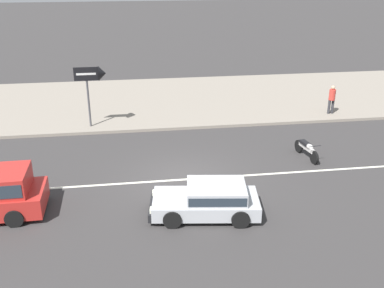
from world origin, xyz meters
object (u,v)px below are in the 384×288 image
Objects in this scene: hatchback_silver_0 at (209,199)px; arrow_signboard at (98,76)px; motorcycle_1 at (307,149)px; pedestrian_near_clock at (332,98)px.

arrow_signboard is (-3.89, 8.89, 2.11)m from hatchback_silver_0.
pedestrian_near_clock reaches higher than motorcycle_1.
arrow_signboard reaches higher than motorcycle_1.
pedestrian_near_clock is at bearing 47.41° from hatchback_silver_0.
arrow_signboard is at bearing -179.07° from pedestrian_near_clock.
motorcycle_1 is at bearing -123.39° from pedestrian_near_clock.
hatchback_silver_0 is 2.07× the size of motorcycle_1.
pedestrian_near_clock is (8.35, 9.09, 0.46)m from hatchback_silver_0.
hatchback_silver_0 is 2.45× the size of pedestrian_near_clock.
arrow_signboard is at bearing 113.64° from hatchback_silver_0.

